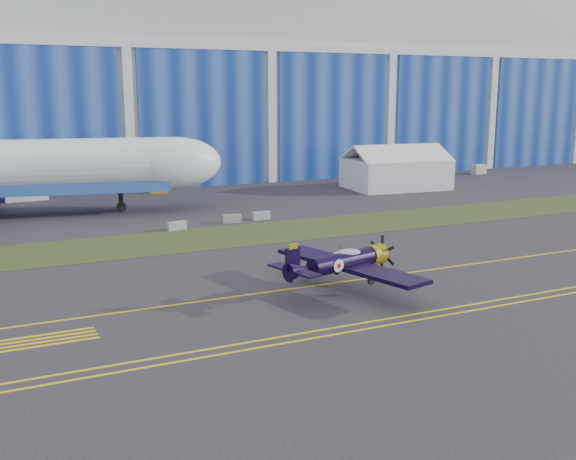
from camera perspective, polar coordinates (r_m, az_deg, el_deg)
name	(u,v)px	position (r m, az deg, el deg)	size (l,w,h in m)	color
ground	(272,272)	(53.53, -1.39, -3.54)	(260.00, 260.00, 0.00)	#332D35
grass_median	(213,237)	(66.20, -6.34, -0.63)	(260.00, 10.00, 0.02)	#475128
hangar	(98,86)	(120.82, -15.76, 11.68)	(220.00, 45.70, 30.00)	silver
taxiway_centreline	(300,288)	(49.17, 1.00, -4.91)	(200.00, 0.20, 0.02)	yellow
edge_line_near	(370,328)	(41.31, 6.93, -8.27)	(80.00, 0.20, 0.02)	yellow
edge_line_far	(361,323)	(42.11, 6.20, -7.86)	(80.00, 0.20, 0.02)	yellow
hold_short_ladder	(44,340)	(41.64, -19.99, -8.75)	(6.00, 2.40, 0.02)	yellow
warbird	(343,262)	(47.74, 4.65, -2.68)	(13.74, 15.37, 3.89)	black
tent	(396,166)	(100.40, 9.12, 5.35)	(14.92, 11.57, 6.49)	white
shipping_container	(26,192)	(94.61, -21.31, 3.04)	(5.31, 2.12, 2.30)	silver
tug	(159,188)	(96.54, -10.90, 3.51)	(2.34, 1.46, 1.37)	#F3B015
gse_box	(478,169)	(121.48, 15.82, 4.97)	(2.66, 1.42, 1.60)	#AAA79B
barrier_a	(177,226)	(70.15, -9.38, 0.34)	(2.00, 0.60, 0.90)	#909A93
barrier_b	(232,219)	(73.41, -4.76, 0.96)	(2.00, 0.60, 0.90)	gray
barrier_c	(261,216)	(75.02, -2.28, 1.22)	(2.00, 0.60, 0.90)	#8F9999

